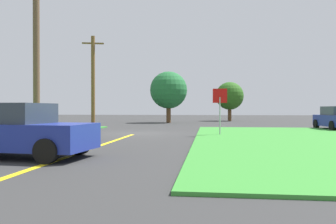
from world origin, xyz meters
The scene contains 9 objects.
ground_plane centered at (0.00, 0.00, 0.00)m, with size 120.00×120.00×0.00m, color #323232.
grass_verge_right centered at (9.61, -4.00, 0.04)m, with size 12.00×20.00×0.08m, color #388C32.
lane_stripe_center centered at (0.00, -8.00, 0.01)m, with size 0.20×14.00×0.01m, color yellow.
stop_sign centered at (4.85, -1.31, 1.79)m, with size 0.76×0.07×2.54m.
car_behind_on_main_road centered at (-1.49, -10.11, 0.81)m, with size 4.55×2.43×1.62m.
utility_pole_near centered at (-5.10, -2.16, 4.43)m, with size 1.80×0.35×8.69m.
utility_pole_mid centered at (-5.39, 7.76, 3.88)m, with size 1.78×0.55×7.56m.
oak_tree_left centered at (0.09, 15.44, 3.40)m, with size 3.89×3.89×5.37m.
pine_tree_center centered at (6.78, 21.51, 3.00)m, with size 3.34×3.34×4.68m.
Camera 1 is at (4.23, -19.54, 1.45)m, focal length 35.99 mm.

